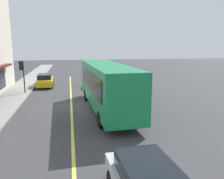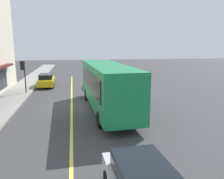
{
  "view_description": "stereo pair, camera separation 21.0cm",
  "coord_description": "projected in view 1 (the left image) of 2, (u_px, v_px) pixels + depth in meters",
  "views": [
    {
      "loc": [
        -18.19,
        0.02,
        4.88
      ],
      "look_at": [
        -1.78,
        -3.06,
        1.6
      ],
      "focal_mm": 36.17,
      "sensor_mm": 36.0,
      "label": 1
    },
    {
      "loc": [
        -18.23,
        -0.19,
        4.88
      ],
      "look_at": [
        -1.78,
        -3.06,
        1.6
      ],
      "focal_mm": 36.17,
      "sensor_mm": 36.0,
      "label": 2
    }
  ],
  "objects": [
    {
      "name": "bus",
      "position": [
        107.0,
        85.0,
        16.91
      ],
      "size": [
        11.24,
        3.06,
        3.5
      ],
      "color": "#197F47",
      "rests_on": "ground"
    },
    {
      "name": "lane_centre_stripe",
      "position": [
        71.0,
        106.0,
        18.49
      ],
      "size": [
        36.0,
        0.16,
        0.01
      ],
      "primitive_type": "cube",
      "color": "#D8D14C",
      "rests_on": "ground"
    },
    {
      "name": "ground",
      "position": [
        71.0,
        106.0,
        18.49
      ],
      "size": [
        120.0,
        120.0,
        0.0
      ],
      "primitive_type": "plane",
      "color": "#38383A"
    },
    {
      "name": "car_yellow",
      "position": [
        45.0,
        80.0,
        26.98
      ],
      "size": [
        4.35,
        1.97,
        1.52
      ],
      "color": "yellow",
      "rests_on": "ground"
    },
    {
      "name": "traffic_light",
      "position": [
        22.0,
        69.0,
        22.46
      ],
      "size": [
        0.3,
        0.52,
        3.2
      ],
      "color": "#2D2D33",
      "rests_on": "sidewalk"
    },
    {
      "name": "car_teal",
      "position": [
        96.0,
        80.0,
        27.1
      ],
      "size": [
        4.38,
        2.03,
        1.52
      ],
      "color": "#14666B",
      "rests_on": "ground"
    }
  ]
}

